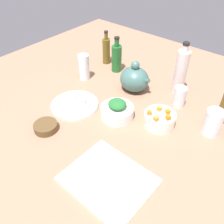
% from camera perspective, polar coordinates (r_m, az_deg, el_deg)
% --- Properties ---
extents(tabletop, '(1.90, 1.90, 0.03)m').
position_cam_1_polar(tabletop, '(1.10, 0.00, -2.59)').
color(tabletop, '#996F56').
rests_on(tabletop, ground).
extents(cutting_board, '(0.30, 0.25, 0.01)m').
position_cam_1_polar(cutting_board, '(0.88, -0.88, -15.64)').
color(cutting_board, white).
rests_on(cutting_board, tabletop).
extents(plate_tofu, '(0.23, 0.23, 0.01)m').
position_cam_1_polar(plate_tofu, '(1.19, -8.73, 1.68)').
color(plate_tofu, white).
rests_on(plate_tofu, tabletop).
extents(bowl_greens, '(0.15, 0.15, 0.05)m').
position_cam_1_polar(bowl_greens, '(1.10, 1.26, -0.01)').
color(bowl_greens, white).
rests_on(bowl_greens, tabletop).
extents(bowl_carrots, '(0.14, 0.14, 0.06)m').
position_cam_1_polar(bowl_carrots, '(1.08, 11.10, -1.68)').
color(bowl_carrots, white).
rests_on(bowl_carrots, tabletop).
extents(bowl_small_side, '(0.10, 0.10, 0.03)m').
position_cam_1_polar(bowl_small_side, '(1.08, -15.29, -3.37)').
color(bowl_small_side, brown).
rests_on(bowl_small_side, tabletop).
extents(teapot, '(0.17, 0.14, 0.17)m').
position_cam_1_polar(teapot, '(1.26, 5.29, 7.77)').
color(teapot, '#406760').
rests_on(teapot, tabletop).
extents(bottle_1, '(0.06, 0.06, 0.27)m').
position_cam_1_polar(bottle_1, '(1.25, 15.80, 9.05)').
color(bottle_1, silver).
rests_on(bottle_1, tabletop).
extents(bottle_2, '(0.05, 0.05, 0.20)m').
position_cam_1_polar(bottle_2, '(1.51, -1.35, 14.29)').
color(bottle_2, brown).
rests_on(bottle_2, tabletop).
extents(bottle_3, '(0.06, 0.06, 0.20)m').
position_cam_1_polar(bottle_3, '(1.42, 1.09, 12.66)').
color(bottle_3, '#1E5F29').
rests_on(bottle_3, tabletop).
extents(drinking_glass_0, '(0.07, 0.07, 0.11)m').
position_cam_1_polar(drinking_glass_0, '(1.08, 22.62, -2.26)').
color(drinking_glass_0, white).
rests_on(drinking_glass_0, tabletop).
extents(drinking_glass_1, '(0.06, 0.06, 0.14)m').
position_cam_1_polar(drinking_glass_1, '(1.36, -6.59, 10.44)').
color(drinking_glass_1, white).
rests_on(drinking_glass_1, tabletop).
extents(drinking_glass_2, '(0.06, 0.06, 0.10)m').
position_cam_1_polar(drinking_glass_2, '(1.19, 15.60, 3.45)').
color(drinking_glass_2, white).
rests_on(drinking_glass_2, tabletop).
extents(carrot_cube_0, '(0.02, 0.02, 0.02)m').
position_cam_1_polar(carrot_cube_0, '(1.07, 11.04, 0.77)').
color(carrot_cube_0, orange).
rests_on(carrot_cube_0, bowl_carrots).
extents(carrot_cube_1, '(0.03, 0.03, 0.02)m').
position_cam_1_polar(carrot_cube_1, '(1.06, 12.99, 0.09)').
color(carrot_cube_1, orange).
rests_on(carrot_cube_1, bowl_carrots).
extents(carrot_cube_2, '(0.02, 0.02, 0.02)m').
position_cam_1_polar(carrot_cube_2, '(1.03, 13.06, -1.29)').
color(carrot_cube_2, orange).
rests_on(carrot_cube_2, bowl_carrots).
extents(carrot_cube_3, '(0.03, 0.03, 0.02)m').
position_cam_1_polar(carrot_cube_3, '(1.04, 8.77, -0.14)').
color(carrot_cube_3, orange).
rests_on(carrot_cube_3, bowl_carrots).
extents(carrot_cube_4, '(0.02, 0.02, 0.02)m').
position_cam_1_polar(carrot_cube_4, '(1.02, 10.35, -1.55)').
color(carrot_cube_4, orange).
rests_on(carrot_cube_4, bowl_carrots).
extents(chopped_greens_mound, '(0.09, 0.09, 0.04)m').
position_cam_1_polar(chopped_greens_mound, '(1.07, 1.30, 1.85)').
color(chopped_greens_mound, '#256B2F').
rests_on(chopped_greens_mound, bowl_greens).
extents(tofu_cube_0, '(0.03, 0.03, 0.02)m').
position_cam_1_polar(tofu_cube_0, '(1.18, -8.83, 2.57)').
color(tofu_cube_0, white).
rests_on(tofu_cube_0, plate_tofu).
extents(tofu_cube_1, '(0.03, 0.03, 0.02)m').
position_cam_1_polar(tofu_cube_1, '(1.18, -10.79, 2.24)').
color(tofu_cube_1, white).
rests_on(tofu_cube_1, plate_tofu).
extents(tofu_cube_2, '(0.03, 0.03, 0.02)m').
position_cam_1_polar(tofu_cube_2, '(1.15, -9.82, 1.36)').
color(tofu_cube_2, white).
rests_on(tofu_cube_2, plate_tofu).
extents(tofu_cube_3, '(0.03, 0.03, 0.02)m').
position_cam_1_polar(tofu_cube_3, '(1.22, -8.92, 3.71)').
color(tofu_cube_3, white).
rests_on(tofu_cube_3, plate_tofu).
extents(tofu_cube_4, '(0.03, 0.03, 0.02)m').
position_cam_1_polar(tofu_cube_4, '(1.17, -6.77, 2.32)').
color(tofu_cube_4, white).
rests_on(tofu_cube_4, plate_tofu).
extents(dumpling_0, '(0.07, 0.07, 0.03)m').
position_cam_1_polar(dumpling_0, '(0.83, 3.70, -18.92)').
color(dumpling_0, beige).
rests_on(dumpling_0, cutting_board).
extents(dumpling_1, '(0.05, 0.05, 0.02)m').
position_cam_1_polar(dumpling_1, '(0.88, -0.58, -14.19)').
color(dumpling_1, beige).
rests_on(dumpling_1, cutting_board).
extents(dumpling_2, '(0.05, 0.05, 0.02)m').
position_cam_1_polar(dumpling_2, '(0.86, -5.81, -16.01)').
color(dumpling_2, beige).
rests_on(dumpling_2, cutting_board).
extents(dumpling_3, '(0.05, 0.05, 0.02)m').
position_cam_1_polar(dumpling_3, '(0.90, -5.74, -12.05)').
color(dumpling_3, beige).
rests_on(dumpling_3, cutting_board).
extents(dumpling_4, '(0.07, 0.08, 0.02)m').
position_cam_1_polar(dumpling_4, '(0.90, 2.65, -12.16)').
color(dumpling_4, beige).
rests_on(dumpling_4, cutting_board).
extents(dumpling_5, '(0.07, 0.07, 0.03)m').
position_cam_1_polar(dumpling_5, '(0.80, 0.86, -21.50)').
color(dumpling_5, beige).
rests_on(dumpling_5, cutting_board).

